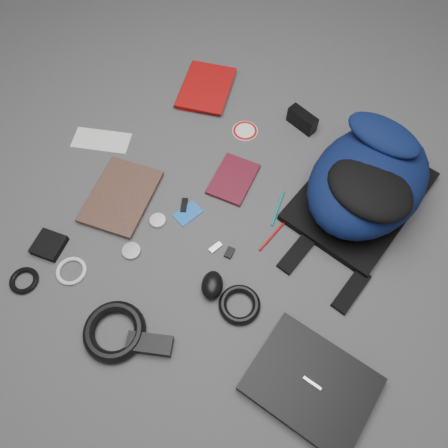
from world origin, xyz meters
The scene contains 24 objects.
ground centered at (0.00, 0.00, 0.00)m, with size 4.00×4.00×0.00m, color #4F4F51.
backpack centered at (0.33, 0.31, 0.11)m, with size 0.35×0.51×0.21m, color black, non-canonical shape.
laptop centered at (0.43, -0.30, 0.02)m, with size 0.31×0.24×0.03m, color black.
textbook_red centered at (-0.44, 0.46, 0.01)m, with size 0.18×0.24×0.03m, color #93080B.
comic_book centered at (-0.44, -0.09, 0.01)m, with size 0.19×0.26×0.02m, color #984B0A.
envelope centered at (-0.55, 0.09, 0.00)m, with size 0.20×0.09×0.00m, color white.
dvd_case centered at (-0.06, 0.17, 0.01)m, with size 0.13×0.18×0.01m, color #460D18.
compact_camera centered at (0.04, 0.50, 0.03)m, with size 0.11×0.04×0.06m, color black.
sticker_disc centered at (-0.13, 0.38, 0.00)m, with size 0.09×0.09×0.00m, color white.
pen_teal centered at (0.12, 0.14, 0.00)m, with size 0.01×0.01×0.14m, color #0E7C83.
pen_red centered at (0.15, 0.05, 0.00)m, with size 0.01×0.01×0.13m, color #AA0D0D.
id_badge centered at (-0.12, -0.01, 0.00)m, with size 0.06×0.09×0.00m, color blue.
usb_black centered at (-0.15, 0.00, 0.00)m, with size 0.02×0.05×0.01m, color black.
usb_silver centered at (0.01, -0.08, 0.00)m, with size 0.02×0.04×0.01m, color silver.
key_fob centered at (0.06, -0.07, 0.01)m, with size 0.02×0.04×0.01m, color black.
mouse centered at (0.07, -0.19, 0.02)m, with size 0.06×0.09×0.05m, color black.
headphone_left centered at (-0.19, -0.09, 0.01)m, with size 0.05×0.05×0.01m, color silver.
headphone_right centered at (-0.20, -0.21, 0.01)m, with size 0.06×0.06×0.01m, color #A9A9AB.
cable_coil centered at (0.16, -0.20, 0.01)m, with size 0.12×0.12×0.02m, color black.
power_brick centered at (0.00, -0.42, 0.02)m, with size 0.12×0.05×0.03m, color black.
power_cord_coil centered at (-0.10, -0.44, 0.02)m, with size 0.17×0.17×0.03m, color black.
pouch centered at (-0.43, -0.32, 0.01)m, with size 0.09×0.09×0.02m, color black.
earbud_coil centered at (-0.42, -0.45, 0.01)m, with size 0.09×0.09×0.02m, color black.
white_cable_coil centered at (-0.32, -0.35, 0.01)m, with size 0.09×0.09×0.01m, color white.
Camera 1 is at (0.32, -0.57, 1.21)m, focal length 35.00 mm.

